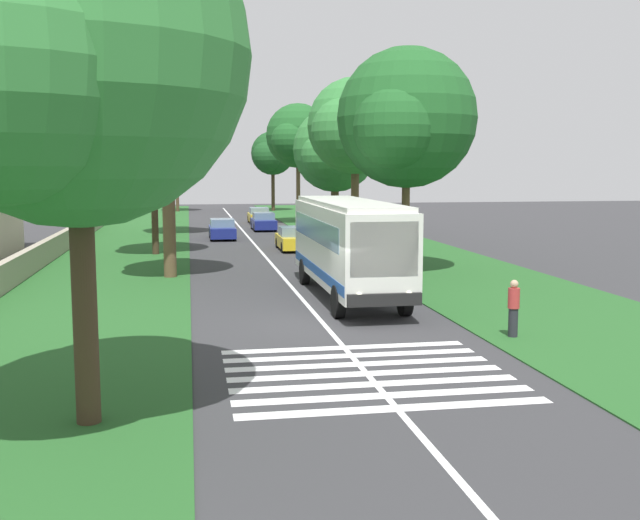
{
  "coord_description": "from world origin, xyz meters",
  "views": [
    {
      "loc": [
        -23.67,
        4.19,
        5.0
      ],
      "look_at": [
        3.47,
        -0.54,
        1.6
      ],
      "focal_mm": 42.29,
      "sensor_mm": 36.0,
      "label": 1
    }
  ],
  "objects": [
    {
      "name": "ground",
      "position": [
        0.0,
        0.0,
        0.0
      ],
      "size": [
        160.0,
        160.0,
        0.0
      ],
      "primitive_type": "plane",
      "color": "#333335"
    },
    {
      "name": "grass_verge_left",
      "position": [
        15.0,
        8.2,
        0.02
      ],
      "size": [
        120.0,
        8.0,
        0.04
      ],
      "primitive_type": "cube",
      "color": "#235623",
      "rests_on": "ground"
    },
    {
      "name": "grass_verge_right",
      "position": [
        15.0,
        -8.2,
        0.02
      ],
      "size": [
        120.0,
        8.0,
        0.04
      ],
      "primitive_type": "cube",
      "color": "#235623",
      "rests_on": "ground"
    },
    {
      "name": "centre_line",
      "position": [
        15.0,
        0.0,
        0.0
      ],
      "size": [
        110.0,
        0.16,
        0.01
      ],
      "primitive_type": "cube",
      "color": "silver",
      "rests_on": "ground"
    },
    {
      "name": "coach_bus",
      "position": [
        4.5,
        -1.8,
        2.15
      ],
      "size": [
        11.16,
        2.62,
        3.73
      ],
      "color": "silver",
      "rests_on": "ground"
    },
    {
      "name": "zebra_crossing",
      "position": [
        -6.26,
        0.0,
        0.0
      ],
      "size": [
        5.85,
        6.8,
        0.01
      ],
      "color": "silver",
      "rests_on": "ground"
    },
    {
      "name": "trailing_car_0",
      "position": [
        21.45,
        -2.02,
        0.67
      ],
      "size": [
        4.3,
        1.78,
        1.43
      ],
      "color": "gold",
      "rests_on": "ground"
    },
    {
      "name": "trailing_car_1",
      "position": [
        29.22,
        1.92,
        0.67
      ],
      "size": [
        4.3,
        1.78,
        1.43
      ],
      "color": "navy",
      "rests_on": "ground"
    },
    {
      "name": "trailing_car_2",
      "position": [
        36.18,
        -1.66,
        0.67
      ],
      "size": [
        4.3,
        1.78,
        1.43
      ],
      "color": "navy",
      "rests_on": "ground"
    },
    {
      "name": "trailing_car_3",
      "position": [
        43.58,
        -1.98,
        0.67
      ],
      "size": [
        4.3,
        1.78,
        1.43
      ],
      "color": "gold",
      "rests_on": "ground"
    },
    {
      "name": "roadside_tree_left_0",
      "position": [
        33.73,
        5.5,
        7.29
      ],
      "size": [
        6.48,
        5.54,
        10.17
      ],
      "color": "#3D2D1E",
      "rests_on": "grass_verge_left"
    },
    {
      "name": "roadside_tree_left_1",
      "position": [
        10.92,
        5.25,
        7.43
      ],
      "size": [
        6.6,
        5.46,
        10.31
      ],
      "color": "brown",
      "rests_on": "grass_verge_left"
    },
    {
      "name": "roadside_tree_left_2",
      "position": [
        20.25,
        6.31,
        7.63
      ],
      "size": [
        6.74,
        5.6,
        10.53
      ],
      "color": "#3D2D1E",
      "rests_on": "grass_verge_left"
    },
    {
      "name": "roadside_tree_left_3",
      "position": [
        63.03,
        5.57,
        7.82
      ],
      "size": [
        5.71,
        4.79,
        10.33
      ],
      "color": "#4C3826",
      "rests_on": "grass_verge_left"
    },
    {
      "name": "roadside_tree_left_4",
      "position": [
        -8.85,
        6.41,
        6.91
      ],
      "size": [
        8.03,
        6.54,
        10.34
      ],
      "color": "#3D2D1E",
      "rests_on": "grass_verge_left"
    },
    {
      "name": "roadside_tree_right_0",
      "position": [
        22.46,
        -5.88,
        7.36
      ],
      "size": [
        7.32,
        6.01,
        10.5
      ],
      "color": "brown",
      "rests_on": "grass_verge_right"
    },
    {
      "name": "roadside_tree_right_1",
      "position": [
        62.51,
        -5.22,
        6.45
      ],
      "size": [
        5.94,
        4.96,
        9.04
      ],
      "color": "#3D2D1E",
      "rests_on": "grass_verge_right"
    },
    {
      "name": "roadside_tree_right_2",
      "position": [
        43.29,
        -5.37,
        7.63
      ],
      "size": [
        6.6,
        5.7,
        10.59
      ],
      "color": "brown",
      "rests_on": "grass_verge_right"
    },
    {
      "name": "roadside_tree_right_3",
      "position": [
        30.58,
        -6.22,
        6.11
      ],
      "size": [
        7.13,
        6.14,
        9.3
      ],
      "color": "brown",
      "rests_on": "grass_verge_right"
    },
    {
      "name": "roadside_tree_right_4",
      "position": [
        10.95,
        -5.78,
        7.09
      ],
      "size": [
        7.96,
        6.53,
        10.51
      ],
      "color": "brown",
      "rests_on": "grass_verge_right"
    },
    {
      "name": "utility_pole",
      "position": [
        12.72,
        5.05,
        4.37
      ],
      "size": [
        0.24,
        1.4,
        8.37
      ],
      "color": "#473828",
      "rests_on": "grass_verge_left"
    },
    {
      "name": "roadside_wall",
      "position": [
        20.0,
        11.6,
        0.63
      ],
      "size": [
        70.0,
        0.4,
        1.18
      ],
      "primitive_type": "cube",
      "color": "#9E937F",
      "rests_on": "grass_verge_left"
    },
    {
      "name": "pedestrian",
      "position": [
        -3.23,
        -5.14,
        0.91
      ],
      "size": [
        0.34,
        0.34,
        1.69
      ],
      "color": "#26262D",
      "rests_on": "grass_verge_right"
    }
  ]
}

